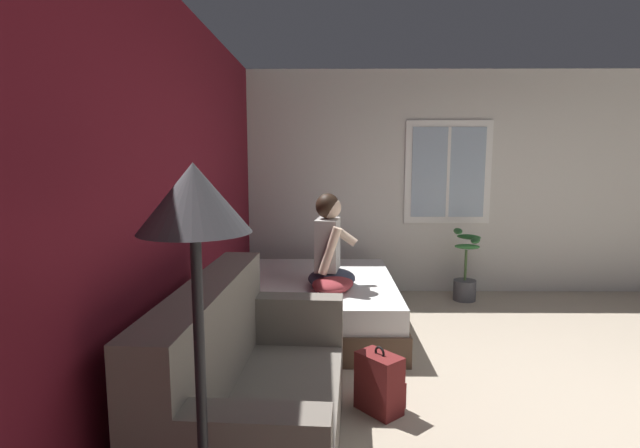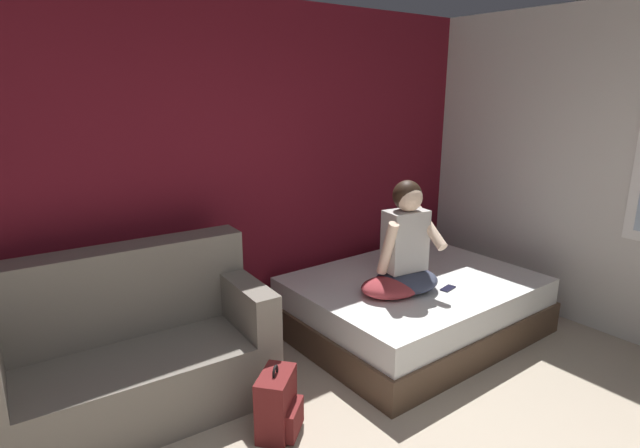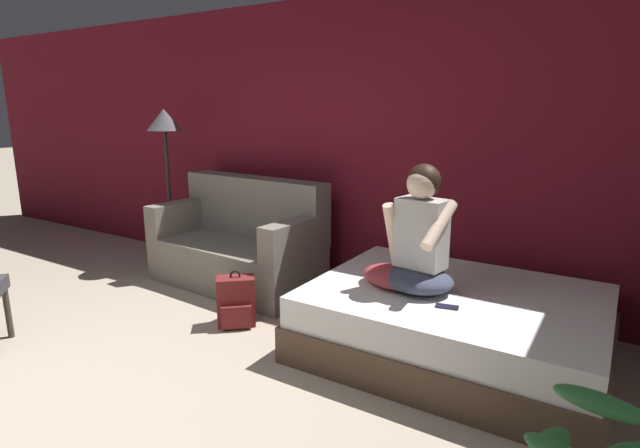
{
  "view_description": "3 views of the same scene",
  "coord_description": "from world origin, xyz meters",
  "px_view_note": "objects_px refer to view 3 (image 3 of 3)",
  "views": [
    {
      "loc": [
        -3.01,
        1.91,
        1.73
      ],
      "look_at": [
        0.8,
        1.93,
        1.18
      ],
      "focal_mm": 28.0,
      "sensor_mm": 36.0,
      "label": 1
    },
    {
      "loc": [
        -1.2,
        -0.7,
        2.04
      ],
      "look_at": [
        0.8,
        1.98,
        1.11
      ],
      "focal_mm": 28.0,
      "sensor_mm": 36.0,
      "label": 2
    },
    {
      "loc": [
        2.71,
        -1.3,
        1.73
      ],
      "look_at": [
        0.71,
        1.89,
        0.84
      ],
      "focal_mm": 28.0,
      "sensor_mm": 36.0,
      "label": 3
    }
  ],
  "objects_px": {
    "bed": "(453,323)",
    "backpack": "(236,302)",
    "couch": "(240,245)",
    "person_seated": "(419,240)",
    "floor_lamp": "(165,135)",
    "cell_phone": "(447,307)",
    "throw_pillow": "(393,276)"
  },
  "relations": [
    {
      "from": "bed",
      "to": "cell_phone",
      "type": "xyz_separation_m",
      "value": [
        0.04,
        -0.32,
        0.25
      ]
    },
    {
      "from": "backpack",
      "to": "cell_phone",
      "type": "distance_m",
      "value": 1.7
    },
    {
      "from": "couch",
      "to": "throw_pillow",
      "type": "height_order",
      "value": "couch"
    },
    {
      "from": "bed",
      "to": "backpack",
      "type": "height_order",
      "value": "bed"
    },
    {
      "from": "bed",
      "to": "backpack",
      "type": "xyz_separation_m",
      "value": [
        -1.63,
        -0.43,
        -0.04
      ]
    },
    {
      "from": "throw_pillow",
      "to": "backpack",
      "type": "bearing_deg",
      "value": -166.37
    },
    {
      "from": "couch",
      "to": "floor_lamp",
      "type": "height_order",
      "value": "floor_lamp"
    },
    {
      "from": "bed",
      "to": "person_seated",
      "type": "height_order",
      "value": "person_seated"
    },
    {
      "from": "bed",
      "to": "backpack",
      "type": "distance_m",
      "value": 1.69
    },
    {
      "from": "couch",
      "to": "person_seated",
      "type": "relative_size",
      "value": 2.0
    },
    {
      "from": "person_seated",
      "to": "bed",
      "type": "bearing_deg",
      "value": 25.1
    },
    {
      "from": "couch",
      "to": "backpack",
      "type": "distance_m",
      "value": 1.01
    },
    {
      "from": "backpack",
      "to": "throw_pillow",
      "type": "bearing_deg",
      "value": 13.63
    },
    {
      "from": "cell_phone",
      "to": "floor_lamp",
      "type": "distance_m",
      "value": 3.48
    },
    {
      "from": "person_seated",
      "to": "cell_phone",
      "type": "height_order",
      "value": "person_seated"
    },
    {
      "from": "bed",
      "to": "backpack",
      "type": "bearing_deg",
      "value": -165.13
    },
    {
      "from": "throw_pillow",
      "to": "floor_lamp",
      "type": "xyz_separation_m",
      "value": [
        -2.82,
        0.49,
        0.88
      ]
    },
    {
      "from": "bed",
      "to": "person_seated",
      "type": "bearing_deg",
      "value": -154.9
    },
    {
      "from": "bed",
      "to": "floor_lamp",
      "type": "height_order",
      "value": "floor_lamp"
    },
    {
      "from": "floor_lamp",
      "to": "backpack",
      "type": "bearing_deg",
      "value": -26.12
    },
    {
      "from": "backpack",
      "to": "cell_phone",
      "type": "bearing_deg",
      "value": 3.95
    },
    {
      "from": "person_seated",
      "to": "floor_lamp",
      "type": "bearing_deg",
      "value": 171.2
    },
    {
      "from": "bed",
      "to": "cell_phone",
      "type": "relative_size",
      "value": 13.79
    },
    {
      "from": "backpack",
      "to": "couch",
      "type": "bearing_deg",
      "value": 128.52
    },
    {
      "from": "person_seated",
      "to": "floor_lamp",
      "type": "distance_m",
      "value": 3.09
    },
    {
      "from": "throw_pillow",
      "to": "bed",
      "type": "bearing_deg",
      "value": 18.46
    },
    {
      "from": "backpack",
      "to": "floor_lamp",
      "type": "relative_size",
      "value": 0.27
    },
    {
      "from": "bed",
      "to": "couch",
      "type": "height_order",
      "value": "couch"
    },
    {
      "from": "bed",
      "to": "throw_pillow",
      "type": "relative_size",
      "value": 4.14
    },
    {
      "from": "bed",
      "to": "person_seated",
      "type": "distance_m",
      "value": 0.65
    },
    {
      "from": "couch",
      "to": "backpack",
      "type": "relative_size",
      "value": 3.82
    },
    {
      "from": "backpack",
      "to": "bed",
      "type": "bearing_deg",
      "value": 14.87
    }
  ]
}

